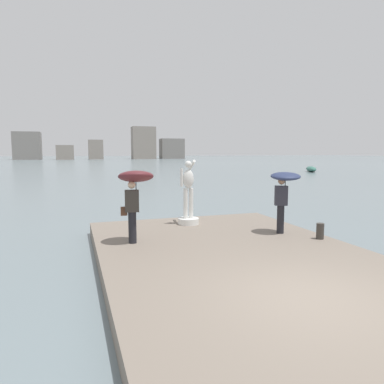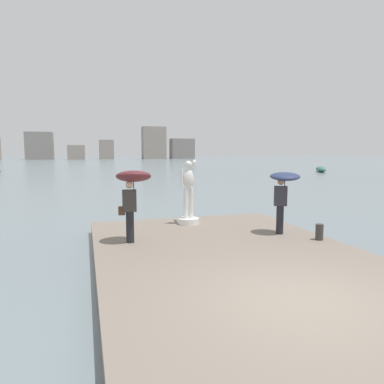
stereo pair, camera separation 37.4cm
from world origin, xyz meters
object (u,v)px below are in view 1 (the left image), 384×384
statue_white_figure (188,201)px  onlooker_left (135,186)px  boat_leftward (311,169)px  mooring_bollard (320,231)px  onlooker_right (284,186)px

statue_white_figure → onlooker_left: size_ratio=1.08×
boat_leftward → onlooker_left: bearing=-132.6°
statue_white_figure → onlooker_left: (-2.18, -1.97, 0.79)m
onlooker_left → mooring_bollard: 5.49m
onlooker_right → mooring_bollard: 1.70m
onlooker_left → statue_white_figure: bearing=42.1°
onlooker_right → boat_leftward: size_ratio=0.42×
onlooker_left → mooring_bollard: onlooker_left is taller
statue_white_figure → mooring_bollard: bearing=-47.5°
mooring_bollard → boat_leftward: size_ratio=0.10×
boat_leftward → onlooker_right: bearing=-128.0°
onlooker_left → onlooker_right: size_ratio=1.08×
mooring_bollard → boat_leftward: (26.15, 35.27, -0.24)m
onlooker_left → mooring_bollard: size_ratio=4.52×
statue_white_figure → onlooker_right: (2.36, -2.25, 0.66)m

